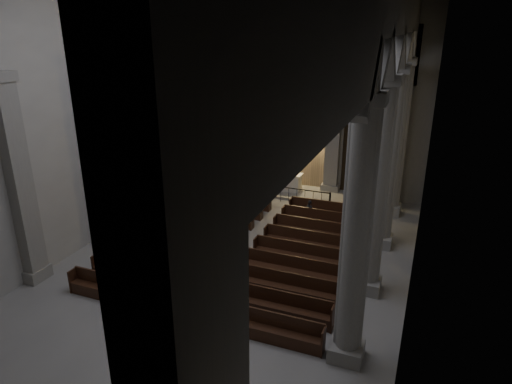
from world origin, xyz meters
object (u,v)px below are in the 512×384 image
altar (285,181)px  candle_stand_right (344,202)px  pews (243,247)px  worshipper (309,212)px  candle_stand_left (235,189)px  altar_rail (289,192)px

altar → candle_stand_right: (3.83, -1.29, -0.30)m
candle_stand_right → pews: bearing=-114.2°
altar → pews: bearing=-84.6°
candle_stand_right → worshipper: candle_stand_right is taller
candle_stand_left → altar_rail: bearing=1.0°
altar → pews: (0.77, -8.10, -0.37)m
pews → altar: bearing=95.4°
pews → worshipper: size_ratio=8.70×
altar → altar_rail: bearing=-64.3°
altar_rail → pews: (0.00, -6.50, -0.31)m
candle_stand_right → pews: (-3.07, -6.81, -0.06)m
altar_rail → candle_stand_left: size_ratio=3.05×
altar → altar_rail: (0.77, -1.59, -0.05)m
worshipper → candle_stand_left: bearing=176.0°
altar → candle_stand_right: candle_stand_right is taller
altar_rail → candle_stand_right: 3.09m
candle_stand_right → pews: size_ratio=0.13×
candle_stand_left → candle_stand_right: (6.37, 0.36, -0.05)m
altar → candle_stand_right: size_ratio=1.50×
candle_stand_right → pews: 7.47m
altar → altar_rail: 1.77m
altar → worshipper: size_ratio=1.71×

